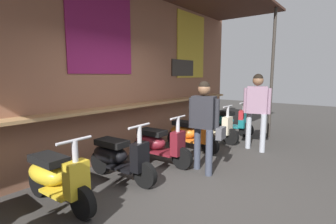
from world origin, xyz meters
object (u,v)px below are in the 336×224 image
Objects in this scene: scooter_yellow at (55,177)px; shopper_with_handbag at (256,104)px; scooter_black at (117,156)px; scooter_maroon at (157,144)px; shopper_passing at (205,118)px; scooter_cream at (210,126)px; scooter_orange at (189,133)px; scooter_teal at (228,121)px.

shopper_with_handbag reaches higher than scooter_yellow.
scooter_yellow is 1.00× the size of scooter_black.
scooter_maroon is 0.87× the size of shopper_passing.
scooter_maroon is at bearing 89.91° from shopper_passing.
scooter_cream is 0.87× the size of shopper_passing.
scooter_teal is at bearing 94.15° from scooter_orange.
scooter_orange is at bearing -68.80° from shopper_with_handbag.
shopper_with_handbag is at bearing -3.57° from scooter_cream.
scooter_yellow and scooter_cream have the same top height.
scooter_maroon is 1.00× the size of scooter_cream.
scooter_orange is at bearing 86.94° from scooter_maroon.
shopper_passing is at bearing -68.59° from scooter_teal.
shopper_passing is (2.21, -0.96, 0.58)m from scooter_yellow.
scooter_yellow is at bearing -93.91° from scooter_black.
shopper_passing is at bearing 45.96° from scooter_black.
scooter_black is at bearing -89.56° from scooter_cream.
scooter_cream is (4.17, 0.00, 0.00)m from scooter_yellow.
scooter_teal is 3.23m from shopper_passing.
scooter_orange is 1.49m from shopper_passing.
scooter_cream is at bearing 87.40° from scooter_yellow.
scooter_maroon is at bearing 86.09° from scooter_black.
scooter_maroon is 0.81× the size of shopper_with_handbag.
shopper_passing is (-0.97, -0.96, 0.58)m from scooter_orange.
scooter_teal is at bearing 90.44° from scooter_cream.
scooter_maroon is at bearing 87.40° from scooter_yellow.
scooter_cream is 1.06m from scooter_teal.
scooter_orange is 0.99m from scooter_cream.
shopper_with_handbag reaches higher than scooter_cream.
scooter_teal is (2.05, 0.00, 0.00)m from scooter_orange.
scooter_black is 1.60m from shopper_passing.
scooter_maroon is 1.13m from shopper_passing.
scooter_black is (1.06, -0.00, 0.00)m from scooter_yellow.
shopper_with_handbag reaches higher than scooter_teal.
scooter_teal is at bearing 86.09° from scooter_black.
scooter_yellow is 4.31m from shopper_with_handbag.
scooter_maroon and scooter_teal have the same top height.
shopper_passing is (0.14, -0.96, 0.58)m from scooter_maroon.
scooter_cream and scooter_teal have the same top height.
scooter_cream is 1.38m from shopper_with_handbag.
scooter_black and scooter_cream have the same top height.
scooter_cream is 2.27m from shopper_passing.
scooter_yellow is at bearing -32.40° from shopper_with_handbag.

